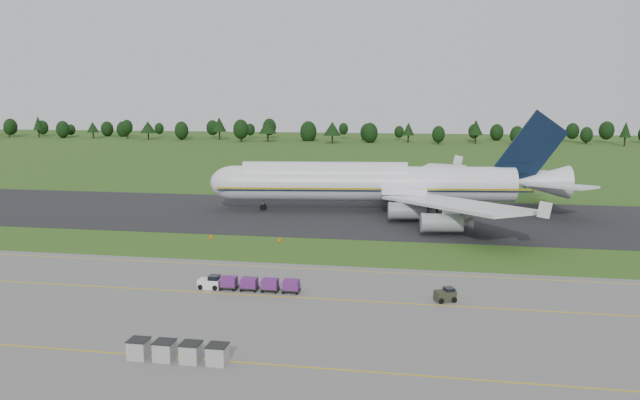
% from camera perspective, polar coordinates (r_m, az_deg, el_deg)
% --- Properties ---
extents(ground, '(600.00, 600.00, 0.00)m').
position_cam_1_polar(ground, '(93.58, -2.13, -4.59)').
color(ground, '#2D5319').
rests_on(ground, ground).
extents(apron, '(300.00, 52.00, 0.06)m').
position_cam_1_polar(apron, '(62.23, -8.71, -12.05)').
color(apron, slate).
rests_on(apron, ground).
extents(taxiway, '(300.00, 40.00, 0.08)m').
position_cam_1_polar(taxiway, '(120.47, 0.60, -1.38)').
color(taxiway, black).
rests_on(taxiway, ground).
extents(apron_markings, '(300.00, 30.20, 0.01)m').
position_cam_1_polar(apron_markings, '(68.48, -6.83, -9.93)').
color(apron_markings, gold).
rests_on(apron_markings, apron).
extents(tree_line, '(528.68, 23.33, 11.82)m').
position_cam_1_polar(tree_line, '(310.05, 8.99, 6.28)').
color(tree_line, black).
rests_on(tree_line, ground).
extents(aircraft, '(72.09, 69.47, 20.17)m').
position_cam_1_polar(aircraft, '(124.39, 5.47, 1.60)').
color(aircraft, white).
rests_on(aircraft, ground).
extents(baggage_train, '(12.31, 1.57, 1.51)m').
position_cam_1_polar(baggage_train, '(74.74, -6.68, -7.61)').
color(baggage_train, white).
rests_on(baggage_train, apron).
extents(utility_cart, '(2.58, 2.13, 1.23)m').
position_cam_1_polar(utility_cart, '(71.85, 11.37, -8.61)').
color(utility_cart, '#2C2E20').
rests_on(utility_cart, apron).
extents(uld_row, '(8.93, 1.73, 1.71)m').
position_cam_1_polar(uld_row, '(56.88, -12.88, -13.34)').
color(uld_row, '#A5A5A5').
rests_on(uld_row, apron).
extents(edge_markers, '(11.80, 0.30, 0.60)m').
position_cam_1_polar(edge_markers, '(100.32, -6.87, -3.53)').
color(edge_markers, '#F55E07').
rests_on(edge_markers, ground).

